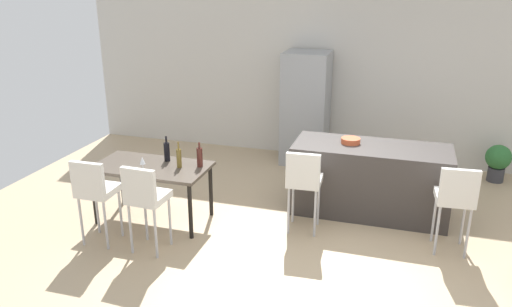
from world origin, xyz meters
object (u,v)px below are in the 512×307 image
object	(u,v)px
wine_glass_left	(142,161)
potted_plant	(498,160)
wine_bottle_corner	(179,158)
dining_chair_far	(145,195)
dining_table	(152,171)
wine_bottle_right	(167,151)
refrigerator	(306,108)
wine_bottle_middle	(200,157)
kitchen_island	(370,180)
bar_chair_middle	(456,196)
bar_chair_left	(304,179)
fruit_bowl	(351,141)
dining_chair_near	(95,188)

from	to	relation	value
wine_glass_left	potted_plant	distance (m)	5.26
wine_bottle_corner	dining_chair_far	bearing A→B (deg)	-93.20
dining_table	wine_bottle_right	distance (m)	0.31
wine_bottle_right	refrigerator	distance (m)	2.78
potted_plant	wine_bottle_middle	bearing A→B (deg)	-146.30
wine_bottle_middle	dining_chair_far	bearing A→B (deg)	-107.20
kitchen_island	bar_chair_middle	world-z (taller)	bar_chair_middle
bar_chair_left	kitchen_island	bearing A→B (deg)	47.87
wine_bottle_middle	wine_glass_left	world-z (taller)	wine_bottle_middle
bar_chair_left	fruit_bowl	bearing A→B (deg)	62.51
kitchen_island	wine_bottle_middle	distance (m)	2.23
dining_chair_near	wine_bottle_right	xyz separation A→B (m)	(0.43, 0.96, 0.17)
wine_glass_left	refrigerator	world-z (taller)	refrigerator
dining_chair_far	potted_plant	xyz separation A→B (m)	(4.06, 3.41, -0.36)
kitchen_island	fruit_bowl	bearing A→B (deg)	171.70
fruit_bowl	refrigerator	bearing A→B (deg)	119.81
kitchen_island	refrigerator	size ratio (longest dim) A/B	1.08
dining_table	potted_plant	world-z (taller)	dining_table
wine_bottle_middle	dining_table	bearing A→B (deg)	-166.16
bar_chair_left	bar_chair_middle	world-z (taller)	same
fruit_bowl	kitchen_island	bearing A→B (deg)	-8.30
kitchen_island	refrigerator	xyz separation A→B (m)	(-1.21, 1.66, 0.46)
wine_bottle_right	dining_table	bearing A→B (deg)	-118.12
kitchen_island	wine_bottle_corner	size ratio (longest dim) A/B	6.07
dining_chair_far	bar_chair_left	bearing A→B (deg)	31.86
dining_chair_near	potted_plant	world-z (taller)	dining_chair_near
wine_bottle_corner	wine_glass_left	bearing A→B (deg)	-149.21
bar_chair_middle	dining_table	bearing A→B (deg)	-176.28
bar_chair_left	dining_table	world-z (taller)	bar_chair_left
wine_bottle_corner	refrigerator	xyz separation A→B (m)	(1.03, 2.63, 0.06)
dining_chair_far	refrigerator	distance (m)	3.60
wine_bottle_corner	potted_plant	world-z (taller)	wine_bottle_corner
kitchen_island	wine_bottle_right	distance (m)	2.65
dining_chair_near	wine_bottle_corner	distance (m)	1.06
wine_bottle_corner	dining_chair_near	bearing A→B (deg)	-130.82
dining_table	fruit_bowl	size ratio (longest dim) A/B	5.77
wine_glass_left	kitchen_island	bearing A→B (deg)	24.65
refrigerator	fruit_bowl	world-z (taller)	refrigerator
bar_chair_left	dining_table	xyz separation A→B (m)	(-1.89, -0.23, -0.03)
bar_chair_left	potted_plant	size ratio (longest dim) A/B	1.82
dining_table	wine_bottle_middle	xyz separation A→B (m)	(0.59, 0.15, 0.20)
wine_bottle_middle	fruit_bowl	size ratio (longest dim) A/B	1.27
fruit_bowl	potted_plant	world-z (taller)	fruit_bowl
wine_glass_left	dining_chair_near	bearing A→B (deg)	-118.37
refrigerator	potted_plant	xyz separation A→B (m)	(2.98, -0.01, -0.59)
refrigerator	potted_plant	size ratio (longest dim) A/B	3.20
kitchen_island	wine_bottle_right	world-z (taller)	wine_bottle_right
wine_bottle_corner	wine_bottle_right	xyz separation A→B (m)	(-0.25, 0.17, 0.00)
wine_glass_left	wine_bottle_corner	bearing A→B (deg)	30.79
dining_chair_near	fruit_bowl	xyz separation A→B (m)	(2.64, 1.81, 0.26)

